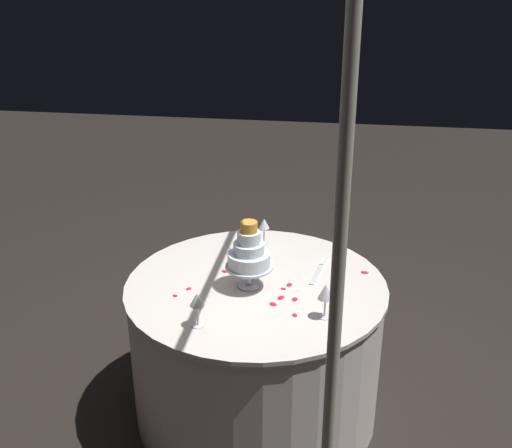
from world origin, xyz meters
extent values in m
plane|color=black|center=(0.00, 0.00, 0.00)|extent=(12.00, 12.00, 0.00)
cylinder|color=#B7B29E|center=(-1.14, 0.38, 1.05)|extent=(0.04, 0.04, 2.11)
cylinder|color=#B7B29E|center=(1.14, 0.38, 1.05)|extent=(0.04, 0.04, 2.11)
sphere|color=#F9EAB2|center=(-1.15, 0.37, 1.83)|extent=(0.02, 0.02, 0.02)
sphere|color=#F9EAB2|center=(1.14, 0.38, 1.80)|extent=(0.02, 0.02, 0.02)
sphere|color=#F9EAB2|center=(-1.13, 0.37, 1.13)|extent=(0.02, 0.02, 0.02)
sphere|color=#F9EAB2|center=(-1.16, 0.38, 0.42)|extent=(0.02, 0.02, 0.02)
sphere|color=#F9EAB2|center=(-1.14, 0.37, 0.84)|extent=(0.02, 0.02, 0.02)
sphere|color=#F9EAB2|center=(-1.14, 0.39, 1.57)|extent=(0.02, 0.02, 0.02)
cylinder|color=silver|center=(0.00, 0.00, 0.35)|extent=(1.21, 1.21, 0.71)
cylinder|color=silver|center=(0.00, 0.00, 0.72)|extent=(1.23, 1.23, 0.02)
cylinder|color=silver|center=(0.03, -0.03, 0.73)|extent=(0.11, 0.11, 0.01)
cylinder|color=silver|center=(0.03, -0.03, 0.78)|extent=(0.02, 0.02, 0.09)
cylinder|color=silver|center=(0.03, -0.03, 0.83)|extent=(0.22, 0.22, 0.01)
cylinder|color=white|center=(0.03, -0.03, 0.87)|extent=(0.20, 0.20, 0.06)
cylinder|color=white|center=(0.03, -0.03, 0.93)|extent=(0.14, 0.14, 0.05)
cylinder|color=white|center=(0.03, -0.03, 0.98)|extent=(0.11, 0.11, 0.06)
cylinder|color=gold|center=(0.03, -0.03, 1.03)|extent=(0.08, 0.08, 0.05)
cylinder|color=silver|center=(-0.45, -0.03, 0.73)|extent=(0.06, 0.06, 0.00)
cylinder|color=silver|center=(-0.45, -0.03, 0.77)|extent=(0.01, 0.01, 0.08)
cone|color=silver|center=(-0.45, -0.03, 0.84)|extent=(0.06, 0.06, 0.05)
cylinder|color=silver|center=(0.39, -0.18, 0.73)|extent=(0.06, 0.06, 0.00)
cylinder|color=silver|center=(0.39, -0.18, 0.78)|extent=(0.01, 0.01, 0.09)
cone|color=silver|center=(0.39, -0.18, 0.85)|extent=(0.06, 0.06, 0.06)
cylinder|color=silver|center=(0.24, 0.33, 0.73)|extent=(0.06, 0.06, 0.00)
cylinder|color=silver|center=(0.24, 0.33, 0.77)|extent=(0.01, 0.01, 0.09)
cone|color=silver|center=(0.24, 0.33, 0.85)|extent=(0.07, 0.07, 0.07)
cube|color=silver|center=(-0.13, 0.28, 0.73)|extent=(0.22, 0.06, 0.01)
cube|color=white|center=(-0.27, 0.30, 0.73)|extent=(0.09, 0.03, 0.01)
ellipsoid|color=#C61951|center=(-0.20, -0.02, 0.73)|extent=(0.03, 0.02, 0.00)
ellipsoid|color=#C61951|center=(0.11, 0.13, 0.73)|extent=(0.05, 0.04, 0.00)
ellipsoid|color=#C61951|center=(-0.09, -0.17, 0.73)|extent=(0.04, 0.04, 0.00)
ellipsoid|color=#C61951|center=(0.10, -0.30, 0.73)|extent=(0.04, 0.03, 0.00)
ellipsoid|color=#C61951|center=(0.25, 0.21, 0.73)|extent=(0.04, 0.03, 0.00)
ellipsoid|color=#C61951|center=(-0.42, -0.17, 0.73)|extent=(0.04, 0.03, 0.00)
ellipsoid|color=#C61951|center=(-0.19, 0.51, 0.73)|extent=(0.03, 0.04, 0.00)
ellipsoid|color=#C61951|center=(0.18, 0.10, 0.73)|extent=(0.05, 0.05, 0.00)
ellipsoid|color=#C61951|center=(0.03, 0.13, 0.73)|extent=(0.03, 0.03, 0.00)
ellipsoid|color=#C61951|center=(0.12, 0.19, 0.73)|extent=(0.04, 0.03, 0.00)
ellipsoid|color=#C61951|center=(-0.18, 0.01, 0.73)|extent=(0.03, 0.03, 0.00)
ellipsoid|color=#C61951|center=(0.17, -0.34, 0.73)|extent=(0.03, 0.03, 0.00)
ellipsoid|color=#C61951|center=(-0.01, 0.16, 0.73)|extent=(0.04, 0.03, 0.00)
camera|label=1|loc=(2.51, 0.39, 2.14)|focal=43.28mm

